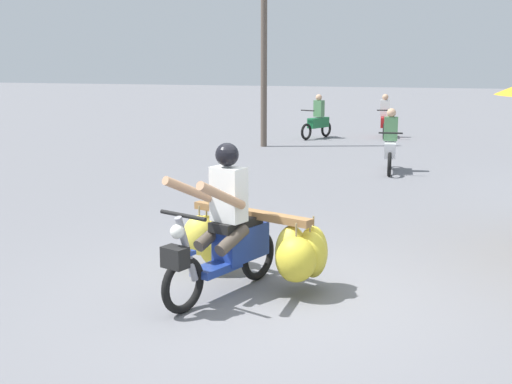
{
  "coord_description": "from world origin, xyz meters",
  "views": [
    {
      "loc": [
        1.85,
        -5.81,
        2.36
      ],
      "look_at": [
        -0.59,
        0.97,
        0.9
      ],
      "focal_mm": 44.64,
      "sensor_mm": 36.0,
      "label": 1
    }
  ],
  "objects": [
    {
      "name": "motorbike_distant_far_ahead",
      "position": [
        -1.22,
        15.02,
        0.57
      ],
      "size": [
        0.53,
        1.61,
        1.4
      ],
      "color": "black",
      "rests_on": "ground"
    },
    {
      "name": "utility_pole",
      "position": [
        -4.16,
        11.52,
        3.21
      ],
      "size": [
        0.18,
        0.18,
        6.43
      ],
      "primitive_type": "cylinder",
      "color": "brown",
      "rests_on": "ground"
    },
    {
      "name": "motorbike_main_loaded",
      "position": [
        -0.5,
        0.34,
        0.49
      ],
      "size": [
        1.83,
        1.94,
        1.58
      ],
      "color": "black",
      "rests_on": "ground"
    },
    {
      "name": "motorbike_distant_ahead_left",
      "position": [
        -0.09,
        8.32,
        0.57
      ],
      "size": [
        0.51,
        1.62,
        1.4
      ],
      "color": "black",
      "rests_on": "ground"
    },
    {
      "name": "motorbike_distant_ahead_right",
      "position": [
        -3.2,
        14.06,
        0.57
      ],
      "size": [
        0.74,
        1.54,
        1.4
      ],
      "color": "black",
      "rests_on": "ground"
    },
    {
      "name": "ground_plane",
      "position": [
        0.0,
        0.0,
        0.0
      ],
      "size": [
        120.0,
        120.0,
        0.0
      ],
      "primitive_type": "plane",
      "color": "slate"
    }
  ]
}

